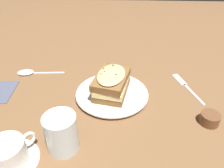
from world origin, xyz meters
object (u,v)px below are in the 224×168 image
sandwich (112,83)px  teacup_with_saucer (8,154)px  dinner_plate (112,94)px  fork (185,85)px  condiment_pot (210,119)px  water_glass (62,133)px  spoon (28,72)px

sandwich → teacup_with_saucer: bearing=-40.4°
dinner_plate → fork: (-0.07, 0.25, -0.01)m
teacup_with_saucer → fork: bearing=-14.9°
teacup_with_saucer → sandwich: bearing=-0.7°
dinner_plate → condiment_pot: condiment_pot is taller
sandwich → water_glass: water_glass is taller
dinner_plate → condiment_pot: (0.11, 0.27, 0.01)m
water_glass → spoon: 0.40m
dinner_plate → sandwich: sandwich is taller
sandwich → condiment_pot: 0.30m
condiment_pot → teacup_with_saucer: bearing=-73.0°
sandwich → fork: (-0.08, 0.25, -0.05)m
sandwich → teacup_with_saucer: 0.34m
fork → dinner_plate: bearing=178.2°
teacup_with_saucer → condiment_pot: teacup_with_saucer is taller
teacup_with_saucer → condiment_pot: bearing=-33.3°
dinner_plate → spoon: (-0.12, -0.32, -0.00)m
sandwich → fork: bearing=106.9°
sandwich → dinner_plate: bearing=130.2°
dinner_plate → condiment_pot: size_ratio=4.42×
spoon → condiment_pot: size_ratio=3.34×
dinner_plate → sandwich: bearing=-49.8°
sandwich → spoon: 0.35m
water_glass → condiment_pot: water_glass is taller
fork → sandwich: bearing=178.3°
fork → teacup_with_saucer: bearing=-163.2°
teacup_with_saucer → fork: (-0.33, 0.47, -0.02)m
fork → spoon: bearing=156.7°
dinner_plate → fork: bearing=106.8°
sandwich → condiment_pot: sandwich is taller
water_glass → fork: (-0.28, 0.35, -0.05)m
dinner_plate → fork: size_ratio=1.29×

